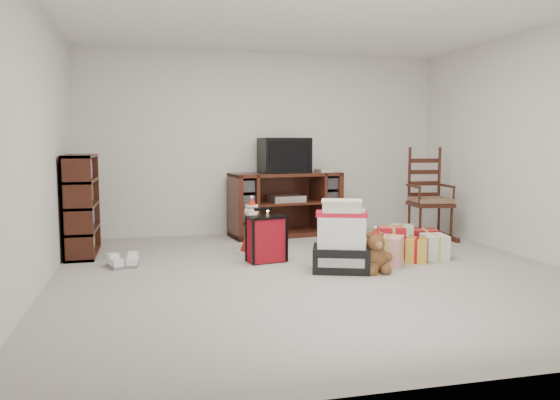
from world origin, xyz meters
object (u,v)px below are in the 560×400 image
(bookshelf, at_px, (82,207))
(santa_figurine, at_px, (331,236))
(red_suitcase, at_px, (266,239))
(mrs_claus_figurine, at_px, (252,232))
(rocking_chair, at_px, (428,206))
(teddy_bear, at_px, (374,255))
(gift_pile, at_px, (341,241))
(crt_television, at_px, (284,155))
(sneaker_pair, at_px, (124,262))
(tv_stand, at_px, (286,204))
(gift_cluster, at_px, (408,245))

(bookshelf, bearing_deg, santa_figurine, -13.62)
(red_suitcase, distance_m, mrs_claus_figurine, 0.46)
(rocking_chair, distance_m, mrs_claus_figurine, 2.57)
(teddy_bear, xyz_separation_m, santa_figurine, (-0.13, 0.92, 0.03))
(gift_pile, distance_m, santa_figurine, 0.82)
(teddy_bear, relative_size, mrs_claus_figurine, 0.61)
(rocking_chair, bearing_deg, bookshelf, -173.07)
(red_suitcase, bearing_deg, crt_television, 58.36)
(teddy_bear, bearing_deg, crt_television, 98.72)
(teddy_bear, distance_m, sneaker_pair, 2.55)
(teddy_bear, height_order, mrs_claus_figurine, mrs_claus_figurine)
(teddy_bear, height_order, sneaker_pair, teddy_bear)
(rocking_chair, relative_size, red_suitcase, 2.16)
(tv_stand, bearing_deg, santa_figurine, -89.83)
(tv_stand, distance_m, red_suitcase, 1.70)
(teddy_bear, bearing_deg, santa_figurine, 98.09)
(gift_pile, bearing_deg, gift_cluster, 45.55)
(rocking_chair, height_order, crt_television, crt_television)
(tv_stand, relative_size, gift_cluster, 1.34)
(red_suitcase, distance_m, crt_television, 1.87)
(tv_stand, relative_size, gift_pile, 2.25)
(gift_pile, distance_m, sneaker_pair, 2.24)
(gift_pile, bearing_deg, bookshelf, 169.95)
(bookshelf, xyz_separation_m, gift_cluster, (3.54, -0.99, -0.41))
(rocking_chair, relative_size, gift_pile, 1.81)
(rocking_chair, xyz_separation_m, crt_television, (-1.84, 0.57, 0.67))
(crt_television, bearing_deg, rocking_chair, -20.86)
(mrs_claus_figurine, height_order, sneaker_pair, mrs_claus_figurine)
(tv_stand, relative_size, teddy_bear, 3.94)
(bookshelf, xyz_separation_m, teddy_bear, (2.88, -1.59, -0.37))
(red_suitcase, xyz_separation_m, gift_cluster, (1.60, -0.10, -0.12))
(gift_pile, height_order, crt_television, crt_television)
(gift_pile, height_order, sneaker_pair, gift_pile)
(sneaker_pair, bearing_deg, rocking_chair, 1.54)
(tv_stand, relative_size, sneaker_pair, 4.54)
(red_suitcase, height_order, gift_cluster, red_suitcase)
(santa_figurine, distance_m, mrs_claus_figurine, 0.90)
(tv_stand, bearing_deg, gift_cluster, -67.54)
(mrs_claus_figurine, bearing_deg, gift_cluster, -18.20)
(santa_figurine, relative_size, crt_television, 0.81)
(gift_pile, bearing_deg, tv_stand, 110.12)
(teddy_bear, bearing_deg, mrs_claus_figurine, 131.27)
(gift_pile, bearing_deg, teddy_bear, -3.92)
(red_suitcase, relative_size, gift_cluster, 0.50)
(tv_stand, bearing_deg, mrs_claus_figurine, -129.18)
(gift_pile, height_order, santa_figurine, gift_pile)
(gift_pile, bearing_deg, mrs_claus_figurine, 144.24)
(sneaker_pair, xyz_separation_m, crt_television, (2.06, 1.42, 1.05))
(mrs_claus_figurine, xyz_separation_m, crt_television, (0.66, 1.11, 0.85))
(teddy_bear, bearing_deg, sneaker_pair, 160.84)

